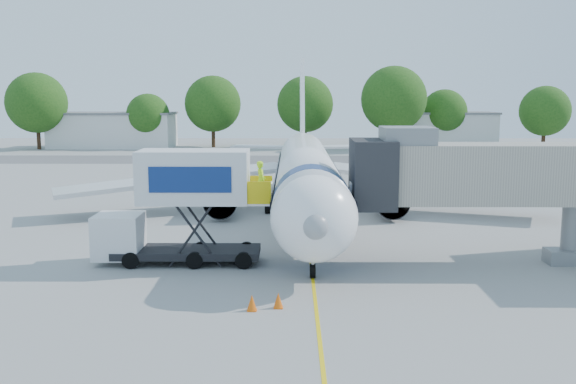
{
  "coord_description": "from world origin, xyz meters",
  "views": [
    {
      "loc": [
        -0.94,
        -37.23,
        8.18
      ],
      "look_at": [
        -1.13,
        -5.06,
        3.2
      ],
      "focal_mm": 40.0,
      "sensor_mm": 36.0,
      "label": 1
    }
  ],
  "objects_px": {
    "aircraft": "(306,174)",
    "ground_tug": "(355,304)",
    "catering_hiloader": "(181,207)",
    "jet_bridge": "(480,175)"
  },
  "relations": [
    {
      "from": "jet_bridge",
      "to": "catering_hiloader",
      "type": "xyz_separation_m",
      "value": [
        -14.25,
        -0.0,
        -1.58
      ]
    },
    {
      "from": "jet_bridge",
      "to": "ground_tug",
      "type": "relative_size",
      "value": 3.54
    },
    {
      "from": "ground_tug",
      "to": "catering_hiloader",
      "type": "bearing_deg",
      "value": 143.89
    },
    {
      "from": "jet_bridge",
      "to": "aircraft",
      "type": "bearing_deg",
      "value": 125.7
    },
    {
      "from": "aircraft",
      "to": "catering_hiloader",
      "type": "xyz_separation_m",
      "value": [
        -6.26,
        -11.12,
        -0.19
      ]
    },
    {
      "from": "aircraft",
      "to": "ground_tug",
      "type": "distance_m",
      "value": 19.61
    },
    {
      "from": "ground_tug",
      "to": "aircraft",
      "type": "bearing_deg",
      "value": 105.42
    },
    {
      "from": "catering_hiloader",
      "to": "ground_tug",
      "type": "height_order",
      "value": "catering_hiloader"
    },
    {
      "from": "aircraft",
      "to": "ground_tug",
      "type": "relative_size",
      "value": 9.62
    },
    {
      "from": "aircraft",
      "to": "ground_tug",
      "type": "xyz_separation_m",
      "value": [
        1.32,
        -19.44,
        -2.19
      ]
    }
  ]
}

